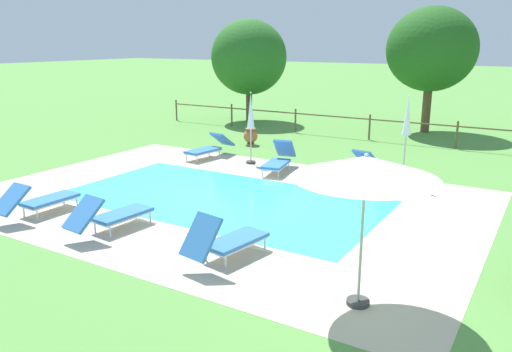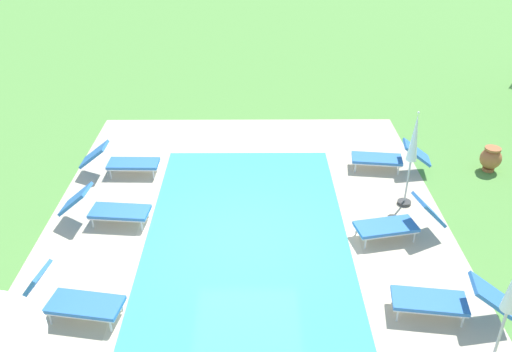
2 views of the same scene
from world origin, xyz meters
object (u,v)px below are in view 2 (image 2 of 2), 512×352
sun_lounger_north_mid (70,299)px  patio_umbrella_closed_row_centre (413,146)px  patio_umbrella_closed_row_west (512,295)px  sun_lounger_north_far (398,222)px  sun_lounger_north_near_steps (447,300)px  sun_lounger_south_mid (107,208)px  sun_lounger_north_end (122,161)px  sun_lounger_south_near_corner (388,157)px  terracotta_urn_near_fence (491,158)px

sun_lounger_north_mid → patio_umbrella_closed_row_centre: 7.82m
patio_umbrella_closed_row_west → sun_lounger_north_far: bearing=-171.5°
sun_lounger_north_near_steps → sun_lounger_south_mid: sun_lounger_south_mid is taller
sun_lounger_north_end → sun_lounger_south_near_corner: (-0.19, 6.94, -0.00)m
sun_lounger_north_far → terracotta_urn_near_fence: sun_lounger_north_far is taller
sun_lounger_north_mid → sun_lounger_south_mid: 2.94m
sun_lounger_north_end → patio_umbrella_closed_row_west: patio_umbrella_closed_row_west is taller
sun_lounger_north_near_steps → sun_lounger_north_mid: 6.61m
sun_lounger_south_near_corner → sun_lounger_north_mid: bearing=-51.6°
sun_lounger_north_far → sun_lounger_south_near_corner: size_ratio=0.96×
sun_lounger_north_near_steps → patio_umbrella_closed_row_centre: (-3.69, 0.20, 1.18)m
patio_umbrella_closed_row_west → patio_umbrella_closed_row_centre: patio_umbrella_closed_row_west is taller
sun_lounger_north_far → sun_lounger_south_mid: (-0.59, -6.36, -0.01)m
sun_lounger_north_near_steps → patio_umbrella_closed_row_west: patio_umbrella_closed_row_west is taller
sun_lounger_north_mid → patio_umbrella_closed_row_west: patio_umbrella_closed_row_west is taller
sun_lounger_north_mid → patio_umbrella_closed_row_centre: (-3.67, 6.81, 1.15)m
sun_lounger_south_mid → patio_umbrella_closed_row_centre: bearing=96.1°
sun_lounger_south_near_corner → patio_umbrella_closed_row_centre: patio_umbrella_closed_row_centre is taller
patio_umbrella_closed_row_centre → sun_lounger_north_far: bearing=-20.4°
patio_umbrella_closed_row_west → sun_lounger_south_mid: bearing=-122.0°
sun_lounger_north_far → sun_lounger_north_end: sun_lounger_north_far is taller
sun_lounger_north_mid → sun_lounger_south_mid: size_ratio=0.95×
sun_lounger_south_near_corner → patio_umbrella_closed_row_centre: size_ratio=0.87×
sun_lounger_north_near_steps → patio_umbrella_closed_row_centre: bearing=176.9°
sun_lounger_north_end → sun_lounger_south_near_corner: size_ratio=0.97×
patio_umbrella_closed_row_centre → terracotta_urn_near_fence: patio_umbrella_closed_row_centre is taller
sun_lounger_south_mid → terracotta_urn_near_fence: 9.77m
sun_lounger_north_end → patio_umbrella_closed_row_west: bearing=47.1°
sun_lounger_north_mid → sun_lounger_south_near_corner: bearing=128.4°
sun_lounger_north_mid → sun_lounger_south_near_corner: 8.64m
sun_lounger_north_mid → patio_umbrella_closed_row_west: size_ratio=0.75×
sun_lounger_south_mid → patio_umbrella_closed_row_centre: patio_umbrella_closed_row_centre is taller
sun_lounger_north_end → patio_umbrella_closed_row_centre: patio_umbrella_closed_row_centre is taller
sun_lounger_north_mid → sun_lounger_north_far: (-2.35, 6.32, -0.01)m
patio_umbrella_closed_row_west → sun_lounger_north_mid: bearing=-101.4°
sun_lounger_south_mid → patio_umbrella_closed_row_west: bearing=58.0°
sun_lounger_south_mid → terracotta_urn_near_fence: (-2.37, 9.48, -0.02)m
patio_umbrella_closed_row_centre → sun_lounger_north_mid: bearing=-61.7°
sun_lounger_north_mid → sun_lounger_north_end: sun_lounger_north_mid is taller
patio_umbrella_closed_row_centre → terracotta_urn_near_fence: bearing=121.9°
patio_umbrella_closed_row_centre → sun_lounger_south_mid: bearing=-83.9°
sun_lounger_north_far → patio_umbrella_closed_row_centre: (-1.32, 0.49, 1.16)m
sun_lounger_south_near_corner → patio_umbrella_closed_row_west: bearing=1.0°
sun_lounger_south_near_corner → terracotta_urn_near_fence: sun_lounger_south_near_corner is taller
sun_lounger_north_far → sun_lounger_south_near_corner: 3.05m
sun_lounger_north_mid → terracotta_urn_near_fence: sun_lounger_north_mid is taller
sun_lounger_north_end → patio_umbrella_closed_row_centre: (1.51, 6.99, 1.18)m
sun_lounger_north_far → patio_umbrella_closed_row_west: (3.73, 0.56, 1.31)m
sun_lounger_south_near_corner → patio_umbrella_closed_row_west: patio_umbrella_closed_row_west is taller
sun_lounger_north_far → patio_umbrella_closed_row_west: 4.00m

